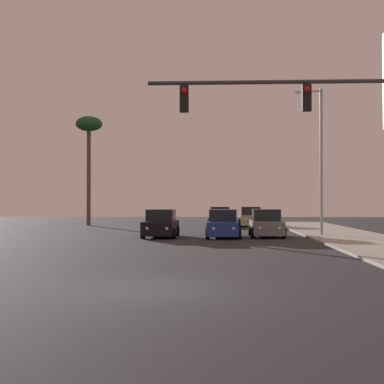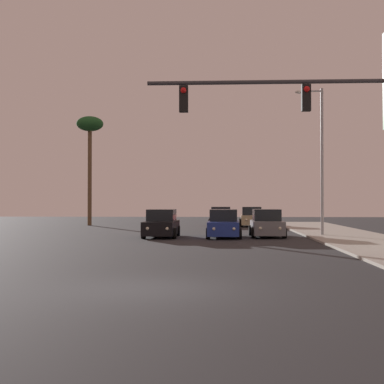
% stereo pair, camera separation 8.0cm
% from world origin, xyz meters
% --- Properties ---
extents(ground_plane, '(120.00, 120.00, 0.00)m').
position_xyz_m(ground_plane, '(0.00, 0.00, 0.00)').
color(ground_plane, '#28282B').
extents(car_blue, '(2.04, 4.33, 1.68)m').
position_xyz_m(car_blue, '(2.03, 18.76, 0.76)').
color(car_blue, navy).
rests_on(car_blue, ground).
extents(car_red, '(2.04, 4.33, 1.68)m').
position_xyz_m(car_red, '(1.89, 32.99, 0.76)').
color(car_red, maroon).
rests_on(car_red, ground).
extents(car_black, '(2.04, 4.33, 1.68)m').
position_xyz_m(car_black, '(-1.72, 18.87, 0.76)').
color(car_black, black).
rests_on(car_black, ground).
extents(car_grey, '(2.04, 4.31, 1.68)m').
position_xyz_m(car_grey, '(4.66, 19.53, 0.76)').
color(car_grey, slate).
rests_on(car_grey, ground).
extents(car_tan, '(2.04, 4.33, 1.68)m').
position_xyz_m(car_tan, '(4.56, 32.86, 0.76)').
color(car_tan, tan).
rests_on(car_tan, ground).
extents(traffic_light_mast, '(8.39, 0.36, 6.50)m').
position_xyz_m(traffic_light_mast, '(5.13, 4.93, 4.78)').
color(traffic_light_mast, '#38383D').
rests_on(traffic_light_mast, sidewalk_right).
extents(street_lamp, '(1.74, 0.24, 9.00)m').
position_xyz_m(street_lamp, '(7.96, 19.94, 5.12)').
color(street_lamp, '#99999E').
rests_on(street_lamp, sidewalk_right).
extents(palm_tree_far, '(2.40, 2.40, 9.77)m').
position_xyz_m(palm_tree_far, '(-9.80, 34.00, 8.49)').
color(palm_tree_far, brown).
rests_on(palm_tree_far, ground).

